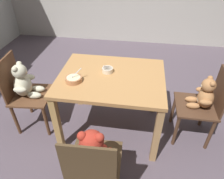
{
  "coord_description": "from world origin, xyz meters",
  "views": [
    {
      "loc": [
        0.26,
        -1.68,
        1.83
      ],
      "look_at": [
        0.0,
        0.05,
        0.52
      ],
      "focal_mm": 32.96,
      "sensor_mm": 36.0,
      "label": 1
    }
  ],
  "objects_px": {
    "porridge_bowl_terracotta_near_left": "(74,79)",
    "porridge_bowl_cream_center": "(108,70)",
    "teddy_chair_near_front": "(93,158)",
    "dining_table": "(111,85)",
    "teddy_chair_near_right": "(203,100)",
    "teddy_chair_near_left": "(25,86)"
  },
  "relations": [
    {
      "from": "porridge_bowl_terracotta_near_left",
      "to": "porridge_bowl_cream_center",
      "type": "relative_size",
      "value": 1.4
    },
    {
      "from": "teddy_chair_near_front",
      "to": "porridge_bowl_terracotta_near_left",
      "type": "distance_m",
      "value": 0.78
    },
    {
      "from": "dining_table",
      "to": "teddy_chair_near_front",
      "type": "xyz_separation_m",
      "value": [
        -0.01,
        -0.82,
        -0.07
      ]
    },
    {
      "from": "porridge_bowl_cream_center",
      "to": "teddy_chair_near_right",
      "type": "bearing_deg",
      "value": -2.48
    },
    {
      "from": "teddy_chair_near_left",
      "to": "teddy_chair_near_front",
      "type": "relative_size",
      "value": 1.02
    },
    {
      "from": "teddy_chair_near_right",
      "to": "dining_table",
      "type": "bearing_deg",
      "value": 2.08
    },
    {
      "from": "porridge_bowl_cream_center",
      "to": "teddy_chair_near_front",
      "type": "bearing_deg",
      "value": -87.23
    },
    {
      "from": "teddy_chair_near_front",
      "to": "teddy_chair_near_left",
      "type": "bearing_deg",
      "value": 48.42
    },
    {
      "from": "teddy_chair_near_left",
      "to": "teddy_chair_near_right",
      "type": "height_order",
      "value": "teddy_chair_near_left"
    },
    {
      "from": "porridge_bowl_cream_center",
      "to": "teddy_chair_near_left",
      "type": "bearing_deg",
      "value": -171.55
    },
    {
      "from": "teddy_chair_near_front",
      "to": "porridge_bowl_cream_center",
      "type": "xyz_separation_m",
      "value": [
        -0.04,
        0.89,
        0.2
      ]
    },
    {
      "from": "teddy_chair_near_front",
      "to": "teddy_chair_near_right",
      "type": "bearing_deg",
      "value": -50.08
    },
    {
      "from": "porridge_bowl_terracotta_near_left",
      "to": "porridge_bowl_cream_center",
      "type": "distance_m",
      "value": 0.36
    },
    {
      "from": "teddy_chair_near_right",
      "to": "teddy_chair_near_front",
      "type": "xyz_separation_m",
      "value": [
        -0.93,
        -0.85,
        0.04
      ]
    },
    {
      "from": "teddy_chair_near_right",
      "to": "teddy_chair_near_left",
      "type": "bearing_deg",
      "value": 3.11
    },
    {
      "from": "dining_table",
      "to": "teddy_chair_near_right",
      "type": "relative_size",
      "value": 1.26
    },
    {
      "from": "teddy_chair_near_front",
      "to": "porridge_bowl_terracotta_near_left",
      "type": "relative_size",
      "value": 5.44
    },
    {
      "from": "dining_table",
      "to": "teddy_chair_near_front",
      "type": "height_order",
      "value": "teddy_chair_near_front"
    },
    {
      "from": "teddy_chair_near_right",
      "to": "teddy_chair_near_front",
      "type": "distance_m",
      "value": 1.26
    },
    {
      "from": "dining_table",
      "to": "porridge_bowl_cream_center",
      "type": "distance_m",
      "value": 0.16
    },
    {
      "from": "teddy_chair_near_left",
      "to": "porridge_bowl_cream_center",
      "type": "height_order",
      "value": "teddy_chair_near_left"
    },
    {
      "from": "dining_table",
      "to": "porridge_bowl_terracotta_near_left",
      "type": "relative_size",
      "value": 6.68
    }
  ]
}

